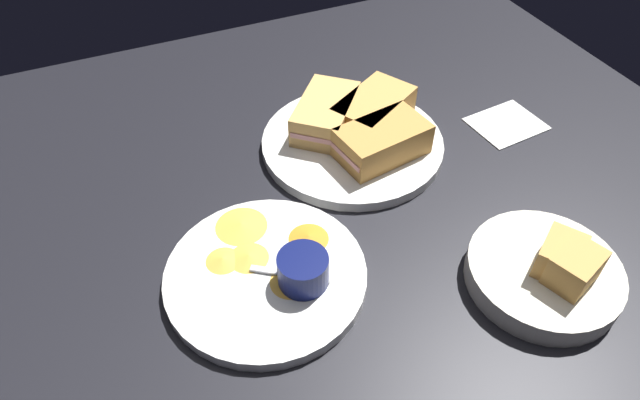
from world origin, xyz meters
The scene contains 13 objects.
ground_plane centered at (0.00, 0.00, -1.50)cm, with size 110.00×110.00×3.00cm, color black.
plate_sandwich_main centered at (-1.40, -11.46, 0.80)cm, with size 27.63×27.63×1.60cm, color white.
sandwich_half_near centered at (-3.77, -6.78, 4.00)cm, with size 14.18×9.52×4.80cm.
sandwich_half_far centered at (-6.08, -13.84, 4.00)cm, with size 15.05×12.94×4.80cm.
sandwich_half_extra centered at (0.98, -16.15, 4.00)cm, with size 14.27×14.80×4.80cm.
ramekin_dark_sauce centered at (0.51, -17.38, 3.36)cm, with size 6.70×6.70×3.24cm.
spoon_by_dark_ramekin centered at (-1.98, -12.58, 1.96)cm, with size 5.87×9.43×0.80cm.
plate_chips_companion centered at (19.33, 6.88, 0.80)cm, with size 24.49×24.49×1.60cm, color white.
ramekin_light_gravy centered at (15.66, 9.94, 3.77)cm, with size 6.04×6.04×4.05cm.
spoon_by_gravy_ramekin centered at (15.14, 9.81, 1.96)cm, with size 8.94×6.87×0.80cm.
plantain_chip_scatter centered at (17.97, 4.05, 1.90)cm, with size 17.13×18.76×0.60cm.
bread_basket_rear centered at (-11.22, 20.85, 2.14)cm, with size 18.22×18.22×7.20cm.
paper_napkin_folded centered at (-26.80, -6.60, 0.20)cm, with size 11.00×9.00×0.40cm, color white.
Camera 1 is at (29.82, 46.77, 54.79)cm, focal length 31.06 mm.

